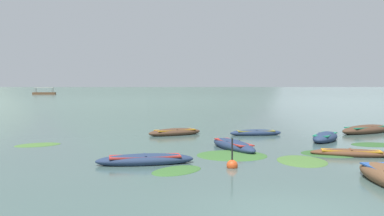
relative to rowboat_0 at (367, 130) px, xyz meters
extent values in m
plane|color=#425B56|center=(-9.92, 1484.04, -0.20)|extent=(6000.00, 6000.00, 0.00)
cone|color=#4C5B56|center=(-60.70, 2277.72, 286.08)|extent=(1591.39, 1591.39, 572.56)
cone|color=slate|center=(1167.79, 2292.78, 254.44)|extent=(1699.50, 1699.50, 509.27)
ellipsoid|color=#4C3323|center=(0.00, 0.00, -0.01)|extent=(4.51, 3.21, 0.63)
cube|color=#197A56|center=(0.00, 0.00, 0.18)|extent=(3.25, 2.31, 0.05)
cube|color=#4C3323|center=(0.00, 0.00, 0.23)|extent=(0.48, 0.80, 0.04)
ellipsoid|color=brown|center=(-4.92, -8.27, -0.08)|extent=(3.42, 1.71, 0.38)
cube|color=orange|center=(-4.92, -8.27, 0.03)|extent=(2.46, 1.23, 0.05)
cube|color=brown|center=(-4.92, -8.27, 0.08)|extent=(0.23, 0.56, 0.04)
ellipsoid|color=navy|center=(-9.53, -6.05, -0.03)|extent=(2.01, 4.05, 0.56)
cube|color=#B22D28|center=(-9.53, -6.05, 0.14)|extent=(1.45, 2.91, 0.05)
cube|color=navy|center=(-9.53, -6.05, 0.19)|extent=(0.66, 0.26, 0.04)
ellipsoid|color=navy|center=(-7.22, -0.68, -0.07)|extent=(3.15, 0.97, 0.43)
cube|color=olive|center=(-7.22, -0.68, 0.06)|extent=(2.27, 0.70, 0.05)
cube|color=navy|center=(-7.22, -0.68, 0.11)|extent=(0.11, 0.56, 0.04)
ellipsoid|color=navy|center=(-13.48, -9.39, -0.05)|extent=(3.79, 1.44, 0.49)
cube|color=#B22D28|center=(-13.48, -9.39, 0.09)|extent=(2.73, 1.03, 0.05)
cube|color=navy|center=(-13.48, -9.39, 0.14)|extent=(0.16, 0.71, 0.04)
ellipsoid|color=#4C3323|center=(-12.03, -0.17, -0.05)|extent=(3.54, 2.36, 0.49)
cube|color=orange|center=(-12.03, -0.17, 0.10)|extent=(2.55, 1.70, 0.05)
cube|color=#4C3323|center=(-12.03, -0.17, 0.15)|extent=(0.37, 0.72, 0.04)
ellipsoid|color=navy|center=(-4.08, -3.48, -0.02)|extent=(2.70, 3.20, 0.59)
cube|color=#197A56|center=(-4.08, -3.48, 0.16)|extent=(1.95, 2.30, 0.05)
cube|color=navy|center=(-4.08, -3.48, 0.21)|extent=(0.64, 0.49, 0.04)
cube|color=brown|center=(-52.35, 120.31, 0.07)|extent=(7.50, 3.03, 0.90)
cylinder|color=#4C4742|center=(-55.07, 119.16, 1.20)|extent=(0.10, 0.10, 1.80)
cylinder|color=#4C4742|center=(-55.20, 121.11, 1.20)|extent=(0.10, 0.10, 1.80)
cylinder|color=#4C4742|center=(-49.49, 119.52, 1.20)|extent=(0.10, 0.10, 1.80)
cylinder|color=#4C4742|center=(-49.62, 121.47, 1.20)|extent=(0.10, 0.10, 1.80)
cube|color=beige|center=(-52.35, 120.31, 2.10)|extent=(6.30, 2.55, 0.12)
sphere|color=#DB4C1E|center=(-10.33, -10.36, -0.12)|extent=(0.41, 0.41, 0.41)
cylinder|color=black|center=(-10.33, -10.36, 0.38)|extent=(0.06, 0.06, 0.99)
ellipsoid|color=#2D5628|center=(-2.28, -5.15, -0.20)|extent=(2.22, 1.59, 0.14)
ellipsoid|color=#38662D|center=(-12.34, -10.75, -0.20)|extent=(2.43, 2.48, 0.14)
ellipsoid|color=#477033|center=(-7.39, -9.29, -0.20)|extent=(2.18, 2.84, 0.14)
ellipsoid|color=#477033|center=(-18.99, -3.96, -0.20)|extent=(2.58, 2.18, 0.14)
ellipsoid|color=#2D5628|center=(-5.54, -7.67, -0.20)|extent=(2.95, 2.63, 0.14)
ellipsoid|color=#38662D|center=(-9.89, -7.77, -0.20)|extent=(3.48, 3.32, 0.14)
camera|label=1|loc=(-12.90, -25.05, 2.75)|focal=38.95mm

